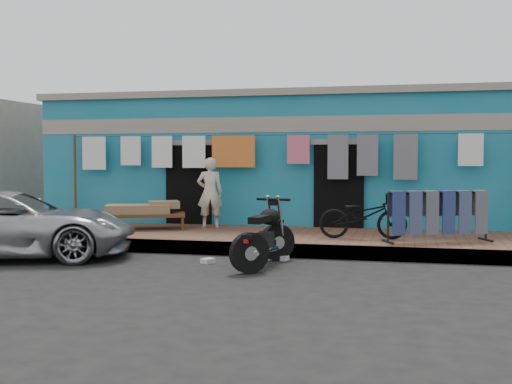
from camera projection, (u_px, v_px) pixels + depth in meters
name	position (u px, v px, depth m)	size (l,w,h in m)	color
ground	(227.00, 271.00, 10.18)	(80.00, 80.00, 0.00)	black
sidewalk	(267.00, 240.00, 13.09)	(28.00, 3.00, 0.25)	brown
curb	(250.00, 249.00, 11.68)	(28.00, 0.10, 0.25)	gray
building	(299.00, 162.00, 16.89)	(12.20, 5.20, 3.36)	#147596
clothesline	(264.00, 157.00, 14.30)	(10.06, 0.06, 2.10)	brown
car	(11.00, 223.00, 11.41)	(2.02, 4.44, 1.25)	#A9A9AE
seated_person	(210.00, 193.00, 14.14)	(0.56, 0.37, 1.55)	beige
bicycle	(363.00, 211.00, 12.22)	(0.58, 1.64, 1.06)	black
motorcycle	(264.00, 233.00, 10.53)	(0.81, 1.76, 1.10)	black
charpoy	(147.00, 216.00, 13.89)	(1.90, 1.38, 0.58)	brown
jeans_rack	(438.00, 215.00, 11.77)	(2.02, 1.17, 0.97)	black
litter_a	(248.00, 260.00, 11.02)	(0.18, 0.14, 0.08)	silver
litter_b	(284.00, 258.00, 11.19)	(0.17, 0.13, 0.08)	silver
litter_c	(208.00, 261.00, 10.90)	(0.21, 0.17, 0.08)	silver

